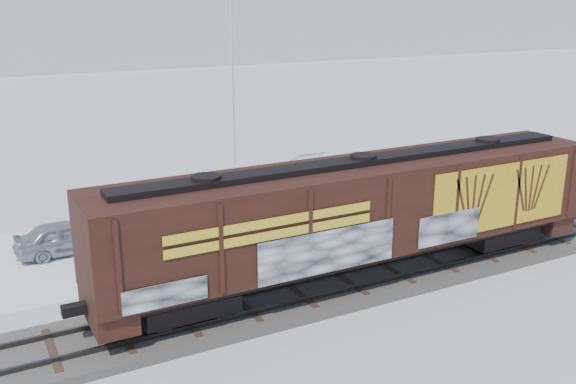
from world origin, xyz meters
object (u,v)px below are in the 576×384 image
hopper_railcar (362,210)px  car_white (337,207)px  car_silver (66,237)px  car_dark (346,189)px  flagpole (235,109)px

hopper_railcar → car_white: (2.91, 6.13, -2.09)m
car_silver → car_dark: bearing=-91.2°
hopper_railcar → car_silver: (-8.72, 8.05, -2.12)m
car_white → car_dark: size_ratio=0.92×
car_white → car_dark: (1.97, 2.31, -0.03)m
car_dark → hopper_railcar: bearing=169.1°
car_white → car_dark: bearing=-19.6°
car_dark → car_silver: bearing=110.8°
flagpole → car_silver: (-9.87, -5.46, -3.59)m
flagpole → car_white: bearing=-76.6°
hopper_railcar → car_dark: hopper_railcar is taller
flagpole → car_silver: flagpole is taller
flagpole → car_white: flagpole is taller
hopper_railcar → car_silver: bearing=137.3°
hopper_railcar → car_dark: size_ratio=4.02×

